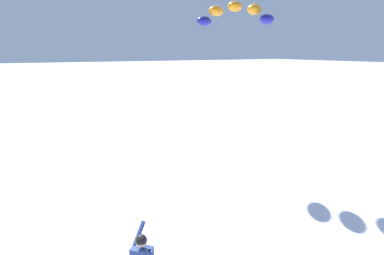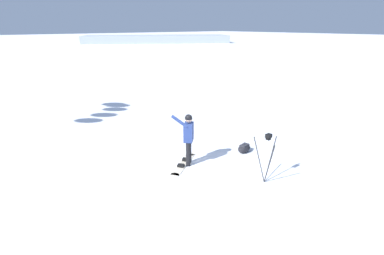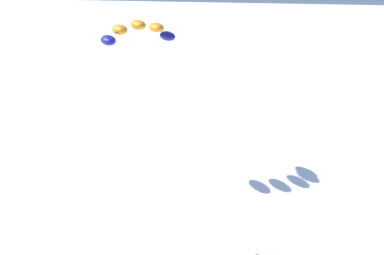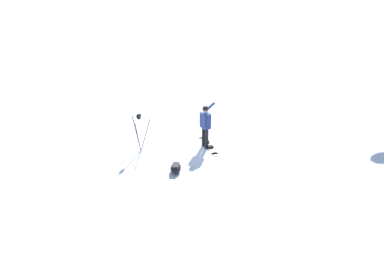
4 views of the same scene
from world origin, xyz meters
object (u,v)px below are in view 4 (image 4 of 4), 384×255
(snowboarder, at_px, (206,123))
(snowboard, at_px, (208,145))
(camera_tripod, at_px, (139,126))
(gear_bag_large, at_px, (176,168))

(snowboarder, xyz_separation_m, snowboard, (-0.09, -0.14, -0.98))
(snowboard, distance_m, camera_tripod, 2.74)
(snowboarder, bearing_deg, snowboard, -123.69)
(snowboarder, height_order, camera_tripod, snowboarder)
(snowboard, height_order, gear_bag_large, gear_bag_large)
(snowboard, bearing_deg, camera_tripod, 26.11)
(snowboard, bearing_deg, gear_bag_large, 75.24)
(gear_bag_large, height_order, camera_tripod, camera_tripod)
(snowboarder, distance_m, snowboard, 0.99)
(gear_bag_large, distance_m, camera_tripod, 2.20)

